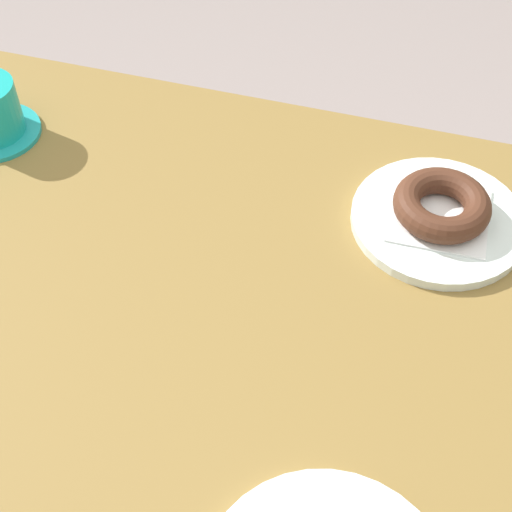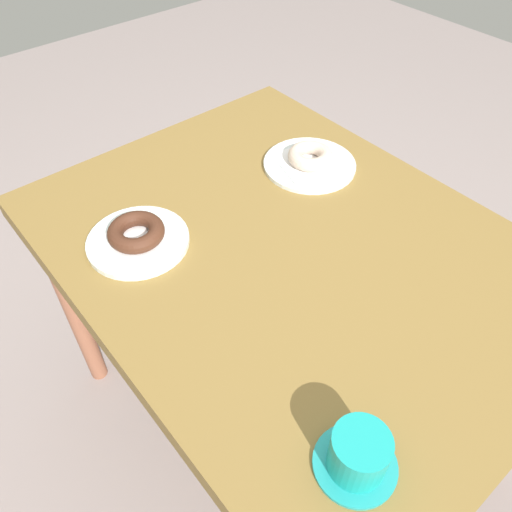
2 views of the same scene
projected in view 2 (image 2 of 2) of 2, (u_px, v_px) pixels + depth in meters
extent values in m
plane|color=gray|center=(279.00, 412.00, 1.54)|extent=(6.00, 6.00, 0.00)
cube|color=olive|center=(289.00, 253.00, 1.05)|extent=(1.07, 0.82, 0.05)
cylinder|color=#925840|center=(267.00, 204.00, 1.72)|extent=(0.05, 0.05, 0.66)
cylinder|color=#925840|center=(73.00, 309.00, 1.40)|extent=(0.05, 0.05, 0.66)
cylinder|color=white|center=(138.00, 241.00, 1.02)|extent=(0.21, 0.21, 0.01)
cube|color=white|center=(138.00, 238.00, 1.02)|extent=(0.12, 0.12, 0.00)
torus|color=#4A2819|center=(136.00, 232.00, 1.01)|extent=(0.11, 0.11, 0.03)
cylinder|color=white|center=(310.00, 165.00, 1.21)|extent=(0.22, 0.22, 0.01)
cube|color=white|center=(310.00, 162.00, 1.21)|extent=(0.18, 0.18, 0.00)
torus|color=beige|center=(310.00, 156.00, 1.19)|extent=(0.11, 0.11, 0.03)
cylinder|color=teal|center=(355.00, 464.00, 0.71)|extent=(0.12, 0.12, 0.01)
cylinder|color=#17A39E|center=(359.00, 453.00, 0.68)|extent=(0.08, 0.08, 0.07)
cylinder|color=black|center=(363.00, 442.00, 0.66)|extent=(0.07, 0.07, 0.00)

